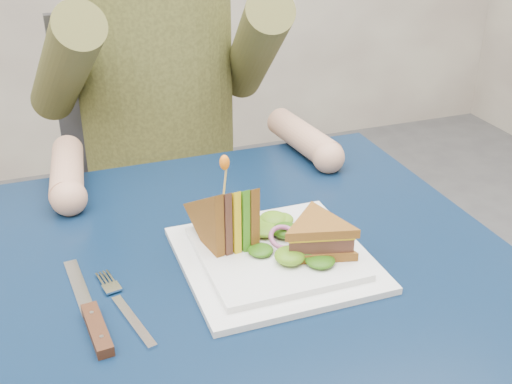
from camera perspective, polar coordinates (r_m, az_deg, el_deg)
name	(u,v)px	position (r m, az deg, el deg)	size (l,w,h in m)	color
table	(252,302)	(0.98, -0.35, -9.79)	(0.75, 0.75, 0.73)	black
chair	(156,174)	(1.63, -8.88, 1.60)	(0.42, 0.40, 0.93)	#47474C
diner	(155,35)	(1.40, -9.01, 13.58)	(0.54, 0.59, 0.74)	#4F5024
plate	(275,257)	(0.92, 1.67, -5.76)	(0.26, 0.26, 0.02)	white
sandwich_flat	(318,237)	(0.90, 5.56, -3.96)	(0.14, 0.14, 0.05)	brown
sandwich_upright	(226,221)	(0.91, -2.69, -2.61)	(0.09, 0.15, 0.15)	brown
fork	(125,309)	(0.85, -11.54, -10.12)	(0.05, 0.18, 0.01)	silver
knife	(93,321)	(0.83, -14.25, -11.02)	(0.04, 0.22, 0.02)	silver
toothpick	(225,181)	(0.88, -2.78, 0.99)	(0.00, 0.00, 0.06)	tan
toothpick_frill	(224,162)	(0.87, -2.82, 2.64)	(0.01, 0.01, 0.02)	orange
lettuce_spill	(275,240)	(0.92, 1.74, -4.27)	(0.15, 0.13, 0.02)	#337A14
onion_ring	(283,237)	(0.91, 2.45, -4.04)	(0.04, 0.04, 0.01)	#9E4C7A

